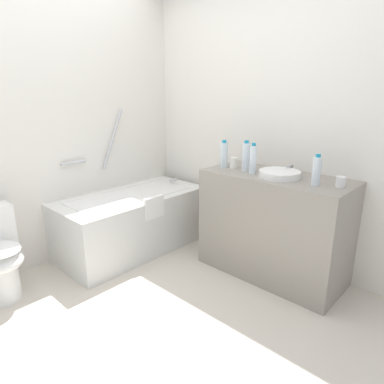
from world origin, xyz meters
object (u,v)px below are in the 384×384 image
(bathtub, at_px, (133,220))
(sink_basin, at_px, (279,174))
(sink_faucet, at_px, (291,169))
(water_bottle_3, at_px, (317,171))
(drinking_glass_0, at_px, (233,163))
(water_bottle_1, at_px, (246,156))
(water_bottle_0, at_px, (224,155))
(drinking_glass_1, at_px, (341,182))
(water_bottle_2, at_px, (253,159))

(bathtub, height_order, sink_basin, bathtub)
(sink_faucet, bearing_deg, water_bottle_3, -125.84)
(drinking_glass_0, bearing_deg, bathtub, 120.16)
(bathtub, distance_m, sink_basin, 1.51)
(bathtub, xyz_separation_m, water_bottle_1, (0.48, -0.98, 0.70))
(water_bottle_1, bearing_deg, bathtub, 116.38)
(drinking_glass_0, bearing_deg, water_bottle_0, 113.65)
(water_bottle_3, height_order, drinking_glass_0, water_bottle_3)
(bathtub, distance_m, drinking_glass_1, 1.94)
(bathtub, bearing_deg, water_bottle_1, -63.62)
(water_bottle_2, height_order, drinking_glass_1, water_bottle_2)
(sink_basin, distance_m, water_bottle_2, 0.25)
(water_bottle_0, height_order, drinking_glass_1, water_bottle_0)
(water_bottle_1, bearing_deg, water_bottle_2, -116.93)
(bathtub, distance_m, water_bottle_3, 1.80)
(drinking_glass_0, height_order, drinking_glass_1, drinking_glass_0)
(sink_faucet, distance_m, drinking_glass_1, 0.48)
(water_bottle_1, bearing_deg, water_bottle_0, 97.64)
(bathtub, height_order, drinking_glass_1, bathtub)
(sink_basin, height_order, water_bottle_2, water_bottle_2)
(water_bottle_0, distance_m, water_bottle_1, 0.21)
(sink_faucet, distance_m, drinking_glass_0, 0.49)
(water_bottle_3, height_order, drinking_glass_1, water_bottle_3)
(water_bottle_2, distance_m, drinking_glass_0, 0.26)
(water_bottle_1, bearing_deg, drinking_glass_0, 87.36)
(sink_basin, height_order, water_bottle_1, water_bottle_1)
(sink_faucet, height_order, drinking_glass_1, drinking_glass_1)
(water_bottle_1, relative_size, drinking_glass_0, 2.76)
(bathtub, relative_size, water_bottle_2, 5.73)
(drinking_glass_0, bearing_deg, water_bottle_3, -93.63)
(bathtub, distance_m, water_bottle_1, 1.29)
(sink_basin, height_order, water_bottle_3, water_bottle_3)
(water_bottle_2, bearing_deg, water_bottle_3, -88.83)
(water_bottle_0, relative_size, water_bottle_3, 1.06)
(water_bottle_3, relative_size, drinking_glass_1, 2.93)
(bathtub, height_order, water_bottle_1, bathtub)
(bathtub, xyz_separation_m, water_bottle_2, (0.43, -1.08, 0.69))
(water_bottle_0, relative_size, drinking_glass_1, 3.11)
(bathtub, height_order, drinking_glass_0, bathtub)
(water_bottle_0, xyz_separation_m, water_bottle_2, (-0.02, -0.32, 0.01))
(bathtub, bearing_deg, sink_faucet, -63.19)
(drinking_glass_0, bearing_deg, drinking_glass_1, -88.95)
(water_bottle_1, height_order, water_bottle_2, water_bottle_1)
(sink_basin, xyz_separation_m, water_bottle_0, (-0.01, 0.54, 0.09))
(water_bottle_0, height_order, drinking_glass_0, water_bottle_0)
(drinking_glass_1, bearing_deg, water_bottle_2, 96.39)
(sink_basin, distance_m, water_bottle_3, 0.31)
(sink_basin, distance_m, drinking_glass_0, 0.46)
(water_bottle_1, bearing_deg, sink_basin, -92.75)
(sink_basin, height_order, sink_faucet, sink_faucet)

